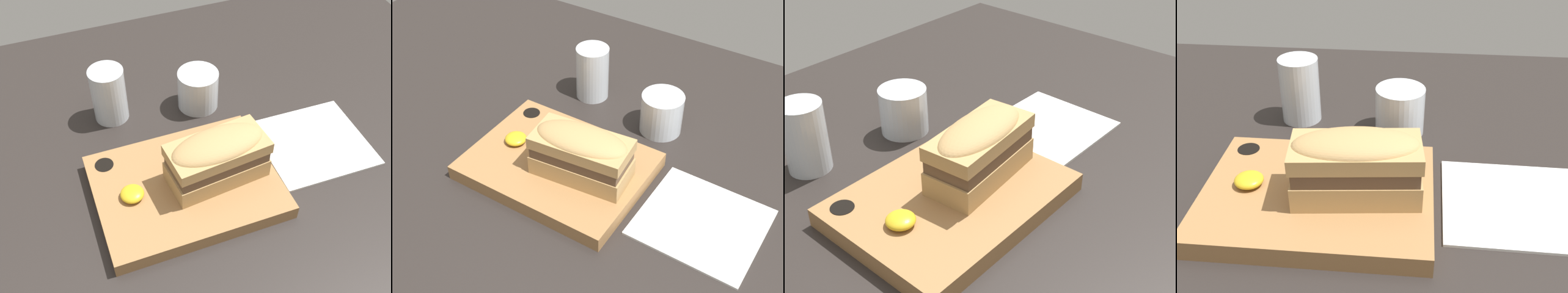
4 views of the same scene
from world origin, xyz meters
The scene contains 7 objects.
dining_table centered at (0.00, 0.00, 1.00)cm, with size 143.30×108.97×2.00cm.
serving_board centered at (2.55, 0.14, 3.38)cm, with size 30.01×22.77×2.81cm.
sandwich centered at (7.85, -0.64, 9.57)cm, with size 16.74×9.18×8.98cm.
mustard_dollop centered at (-6.45, 0.09, 5.51)cm, with size 3.85×3.85×1.54cm.
water_glass centered at (-4.50, 22.71, 6.77)cm, with size 6.56×6.56×11.00cm.
wine_glass centered at (12.38, 20.03, 5.51)cm, with size 7.94×7.94×7.75cm.
napkin centered at (28.51, 2.29, 2.20)cm, with size 19.22×17.92×0.40cm.
Camera 2 is at (43.57, -55.61, 67.95)cm, focal length 50.00 mm.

